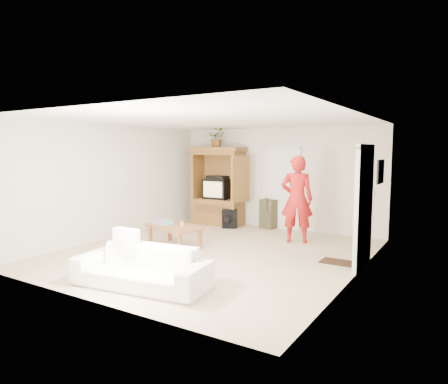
{
  "coord_description": "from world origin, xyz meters",
  "views": [
    {
      "loc": [
        4.25,
        -6.46,
        2.02
      ],
      "look_at": [
        -0.12,
        0.6,
        1.15
      ],
      "focal_mm": 32.0,
      "sensor_mm": 36.0,
      "label": 1
    }
  ],
  "objects_px": {
    "man": "(297,199)",
    "sofa": "(141,267)",
    "armoire": "(219,191)",
    "coffee_table": "(174,228)"
  },
  "relations": [
    {
      "from": "armoire",
      "to": "man",
      "type": "xyz_separation_m",
      "value": [
        2.63,
        -0.93,
        0.05
      ]
    },
    {
      "from": "armoire",
      "to": "sofa",
      "type": "xyz_separation_m",
      "value": [
        1.75,
        -4.87,
        -0.61
      ]
    },
    {
      "from": "sofa",
      "to": "coffee_table",
      "type": "relative_size",
      "value": 1.51
    },
    {
      "from": "man",
      "to": "coffee_table",
      "type": "relative_size",
      "value": 1.41
    },
    {
      "from": "sofa",
      "to": "coffee_table",
      "type": "bearing_deg",
      "value": 109.2
    },
    {
      "from": "man",
      "to": "sofa",
      "type": "height_order",
      "value": "man"
    },
    {
      "from": "armoire",
      "to": "sofa",
      "type": "relative_size",
      "value": 1.02
    },
    {
      "from": "man",
      "to": "sofa",
      "type": "bearing_deg",
      "value": 57.01
    },
    {
      "from": "armoire",
      "to": "man",
      "type": "bearing_deg",
      "value": -19.53
    },
    {
      "from": "sofa",
      "to": "armoire",
      "type": "bearing_deg",
      "value": 101.52
    }
  ]
}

